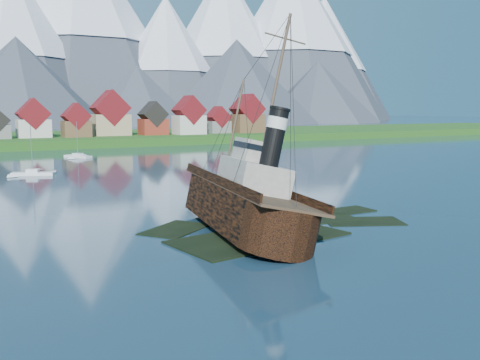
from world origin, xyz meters
TOP-DOWN VIEW (x-y plane):
  - ground at (0.00, 0.00)m, footprint 1400.00×1400.00m
  - shoal at (1.78, 2.15)m, footprint 31.71×21.24m
  - shore_bank at (0.00, 170.00)m, footprint 600.00×80.00m
  - seawall at (0.00, 132.00)m, footprint 600.00×2.50m
  - tugboat_wreck at (-3.00, 4.18)m, footprint 7.28×31.35m
  - sailboat_c at (-15.44, 64.74)m, footprint 8.29×5.01m
  - sailboat_e at (1.20, 99.82)m, footprint 6.17×8.76m

SIDE VIEW (x-z plane):
  - shoal at x=1.78m, z-range -0.92..0.22m
  - ground at x=0.00m, z-range 0.00..0.00m
  - shore_bank at x=0.00m, z-range -1.60..1.60m
  - seawall at x=0.00m, z-range -1.00..1.00m
  - sailboat_e at x=1.20m, z-range -4.88..5.32m
  - sailboat_c at x=-15.44m, z-range -5.01..5.48m
  - tugboat_wreck at x=-3.00m, z-range -9.31..15.54m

